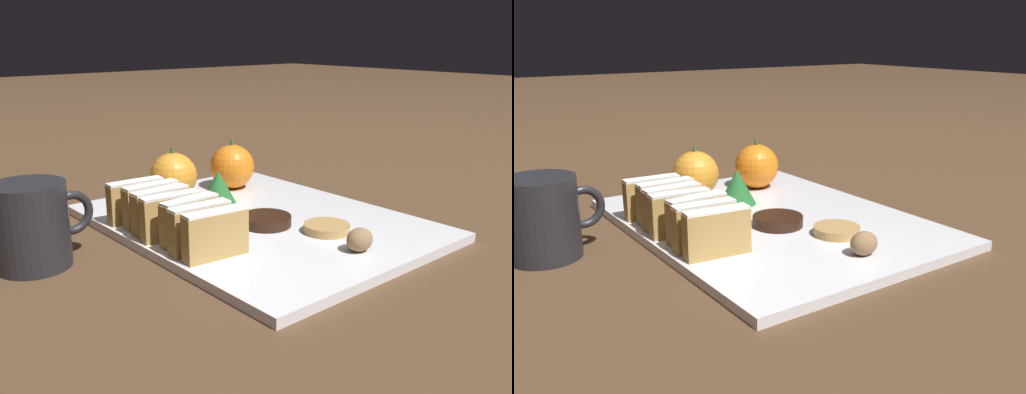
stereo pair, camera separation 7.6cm
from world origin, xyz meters
The scene contains 16 objects.
ground_plane centered at (0.00, 0.00, 0.00)m, with size 6.00×6.00×0.00m, color #513823.
serving_platter centered at (0.00, 0.00, 0.01)m, with size 0.34×0.45×0.01m.
stollen_slice_front centered at (-0.12, -0.08, 0.04)m, with size 0.08×0.03×0.06m.
stollen_slice_second centered at (-0.12, -0.05, 0.04)m, with size 0.08×0.02×0.06m.
stollen_slice_third centered at (-0.12, -0.02, 0.04)m, with size 0.08×0.02×0.06m.
stollen_slice_fourth centered at (-0.13, 0.01, 0.04)m, with size 0.08×0.03×0.06m.
stollen_slice_fifth centered at (-0.12, 0.04, 0.04)m, with size 0.08×0.02×0.06m.
stollen_slice_sixth centered at (-0.12, 0.07, 0.04)m, with size 0.08×0.02×0.06m.
stollen_slice_back centered at (-0.13, 0.10, 0.04)m, with size 0.08×0.02×0.06m.
orange_near centered at (-0.03, 0.15, 0.05)m, with size 0.07×0.07×0.08m.
orange_far centered at (0.07, 0.14, 0.05)m, with size 0.07×0.07×0.08m.
walnut centered at (0.01, -0.17, 0.03)m, with size 0.03×0.03×0.03m.
chocolate_cookie centered at (-0.01, -0.03, 0.02)m, with size 0.07×0.07×0.01m.
gingerbread_cookie centered at (0.03, -0.10, 0.02)m, with size 0.06×0.06×0.01m.
evergreen_sprig centered at (0.00, 0.08, 0.04)m, with size 0.05×0.05×0.05m.
coffee_mug centered at (-0.27, 0.06, 0.05)m, with size 0.11×0.08×0.10m.
Camera 2 is at (-0.42, -0.60, 0.25)m, focal length 40.00 mm.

